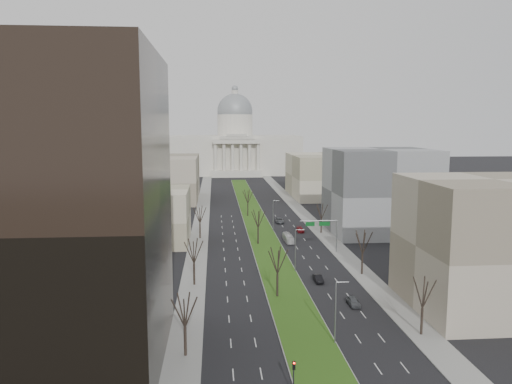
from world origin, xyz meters
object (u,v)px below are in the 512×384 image
car_grey_near (353,301)px  car_red (300,230)px  car_grey_far (279,220)px  box_van (288,238)px  car_black (318,278)px

car_grey_near → car_red: bearing=88.3°
car_grey_near → car_grey_far: bearing=91.8°
car_red → box_van: (-5.27, -12.10, 0.40)m
box_van → car_black: bearing=-90.5°
car_black → car_red: size_ratio=0.91×
car_grey_far → car_grey_near: bearing=-86.2°
car_black → car_grey_far: car_grey_far is taller
car_grey_near → car_grey_far: (-3.30, 73.27, 0.01)m
car_grey_near → car_black: (-3.36, 13.32, -0.03)m
car_black → car_red: 46.18m
car_black → box_van: box_van is taller
car_grey_near → car_red: car_grey_near is taller
car_grey_near → car_red: 59.30m
car_grey_near → box_van: (-4.31, 47.20, 0.34)m
car_grey_far → car_black: bearing=-88.8°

